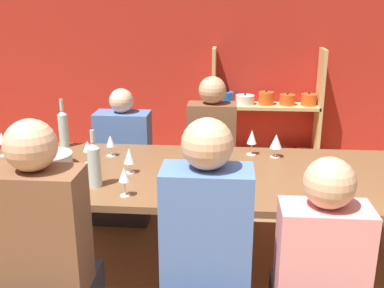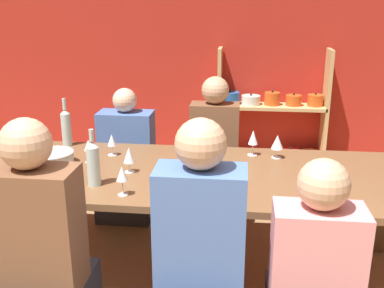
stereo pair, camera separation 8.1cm
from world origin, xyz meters
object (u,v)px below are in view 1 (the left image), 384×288
at_px(wine_glass_white_d, 129,156).
at_px(wine_glass_red_a, 252,138).
at_px(wine_glass_empty_d, 10,135).
at_px(person_far_a, 211,167).
at_px(wine_bottle_green, 63,128).
at_px(wine_glass_red_b, 2,139).
at_px(wine_glass_white_b, 197,179).
at_px(wine_glass_empty_b, 36,132).
at_px(wine_glass_empty_c, 88,147).
at_px(person_near_b, 47,288).
at_px(dining_table, 191,182).
at_px(person_far_b, 125,171).
at_px(wine_glass_empty_a, 110,142).
at_px(wine_glass_white_a, 276,142).
at_px(shelf_unit, 267,121).
at_px(wine_glass_white_c, 124,175).
at_px(mixing_bowl, 51,159).
at_px(person_near_a, 206,286).
at_px(wine_bottle_amber, 94,164).

distance_m(wine_glass_white_d, wine_glass_red_a, 0.87).
height_order(wine_glass_empty_d, person_far_a, person_far_a).
distance_m(wine_bottle_green, wine_glass_red_b, 0.42).
xyz_separation_m(wine_glass_white_b, wine_glass_empty_b, (-1.22, 0.77, 0.01)).
bearing_deg(wine_glass_empty_c, wine_glass_white_d, -25.58).
bearing_deg(wine_glass_white_d, person_near_b, -104.39).
height_order(dining_table, wine_glass_red_a, wine_glass_red_a).
xyz_separation_m(wine_glass_red_b, person_far_b, (0.68, 0.67, -0.46)).
bearing_deg(wine_glass_empty_a, wine_glass_white_b, -44.40).
bearing_deg(person_far_b, wine_glass_empty_c, 86.30).
bearing_deg(wine_glass_empty_b, wine_glass_white_d, -30.14).
bearing_deg(wine_glass_empty_c, wine_glass_red_b, 171.09).
relative_size(dining_table, wine_glass_red_a, 15.79).
distance_m(wine_glass_white_a, person_far_a, 0.81).
xyz_separation_m(shelf_unit, person_far_b, (-1.28, -1.36, -0.10)).
xyz_separation_m(wine_glass_empty_b, wine_glass_red_b, (-0.15, -0.21, 0.01)).
height_order(wine_glass_white_a, wine_glass_red_a, wine_glass_red_a).
height_order(dining_table, wine_glass_white_d, wine_glass_white_d).
height_order(wine_glass_empty_c, wine_glass_empty_d, wine_glass_empty_d).
relative_size(wine_glass_empty_c, wine_glass_red_b, 0.94).
bearing_deg(wine_bottle_green, wine_glass_red_b, -144.69).
height_order(wine_glass_red_a, person_far_a, person_far_a).
bearing_deg(person_near_b, shelf_unit, 68.28).
distance_m(wine_glass_white_b, person_far_a, 1.30).
xyz_separation_m(wine_glass_white_c, person_near_b, (-0.27, -0.50, -0.37)).
bearing_deg(person_far_a, mixing_bowl, 39.92).
height_order(dining_table, wine_glass_red_b, wine_glass_red_b).
height_order(wine_glass_white_b, person_far_a, person_far_a).
relative_size(mixing_bowl, person_near_b, 0.22).
distance_m(wine_glass_white_c, wine_glass_red_b, 1.15).
relative_size(wine_glass_white_c, wine_glass_white_d, 1.03).
distance_m(wine_glass_empty_a, wine_glass_white_c, 0.70).
relative_size(wine_bottle_green, person_far_a, 0.30).
xyz_separation_m(wine_glass_empty_d, person_near_a, (1.46, -1.14, -0.36)).
bearing_deg(person_near_a, person_near_b, -173.73).
relative_size(wine_glass_empty_b, wine_glass_red_a, 0.90).
bearing_deg(dining_table, wine_glass_red_a, 42.90).
bearing_deg(person_far_a, wine_glass_empty_d, 21.02).
distance_m(wine_glass_white_d, person_near_a, 0.99).
bearing_deg(mixing_bowl, wine_glass_white_b, -22.27).
relative_size(mixing_bowl, person_far_a, 0.23).
bearing_deg(wine_glass_red_b, wine_bottle_amber, -30.92).
bearing_deg(wine_glass_red_a, wine_bottle_green, 176.84).
bearing_deg(mixing_bowl, wine_glass_empty_d, 144.39).
distance_m(dining_table, wine_bottle_amber, 0.63).
bearing_deg(person_far_a, wine_glass_red_b, 25.52).
bearing_deg(person_far_a, wine_glass_white_a, 130.14).
xyz_separation_m(dining_table, person_far_b, (-0.63, 0.86, -0.27)).
bearing_deg(mixing_bowl, wine_glass_red_a, 14.52).
xyz_separation_m(wine_bottle_green, person_far_a, (1.06, 0.43, -0.43)).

